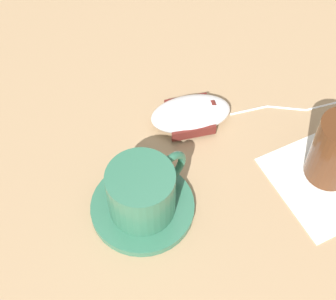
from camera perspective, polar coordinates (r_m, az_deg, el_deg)
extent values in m
plane|color=#9E7F5B|center=(0.70, 7.03, -2.10)|extent=(3.00, 3.00, 0.00)
cylinder|color=#2D664C|center=(0.66, -2.83, -6.34)|extent=(0.13, 0.13, 0.01)
cylinder|color=#2D664C|center=(0.62, -2.98, -4.71)|extent=(0.08, 0.08, 0.07)
torus|color=#2D664C|center=(0.63, 0.18, -2.10)|extent=(0.01, 0.05, 0.05)
ellipsoid|color=silver|center=(0.73, 2.54, 4.03)|extent=(0.11, 0.13, 0.04)
cylinder|color=#591E19|center=(0.73, 4.97, 4.96)|extent=(0.01, 0.01, 0.01)
cube|color=#591E19|center=(0.75, 1.96, 5.47)|extent=(0.04, 0.06, 0.02)
cube|color=#591E19|center=(0.72, 3.12, 2.06)|extent=(0.04, 0.06, 0.02)
cylinder|color=white|center=(0.76, 9.00, 4.43)|extent=(0.03, 0.05, 0.00)
cylinder|color=white|center=(0.78, 13.03, 4.60)|extent=(0.05, 0.04, 0.00)
cylinder|color=white|center=(0.79, 16.89, 4.78)|extent=(0.03, 0.05, 0.00)
sphere|color=white|center=(0.76, 7.00, 4.02)|extent=(0.00, 0.00, 0.00)
sphere|color=white|center=(0.77, 10.96, 4.83)|extent=(0.00, 0.00, 0.00)
sphere|color=white|center=(0.78, 15.08, 4.36)|extent=(0.00, 0.00, 0.00)
cube|color=silver|center=(0.72, 17.40, -3.09)|extent=(0.18, 0.18, 0.00)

